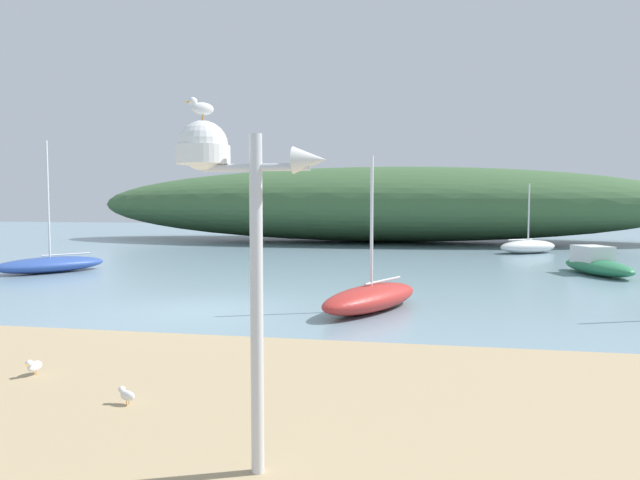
{
  "coord_description": "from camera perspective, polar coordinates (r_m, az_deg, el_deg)",
  "views": [
    {
      "loc": [
        5.39,
        -13.48,
        2.71
      ],
      "look_at": [
        2.25,
        3.62,
        1.57
      ],
      "focal_mm": 31.32,
      "sensor_mm": 36.0,
      "label": 1
    }
  ],
  "objects": [
    {
      "name": "ground_plane",
      "position": [
        14.77,
        -11.29,
        -6.91
      ],
      "size": [
        120.0,
        120.0,
        0.0
      ],
      "primitive_type": "plane",
      "color": "#7A99A8"
    },
    {
      "name": "distant_hill",
      "position": [
        40.54,
        6.09,
        3.65
      ],
      "size": [
        42.4,
        12.89,
        5.32
      ],
      "primitive_type": "ellipsoid",
      "color": "#3D6038",
      "rests_on": "ground"
    },
    {
      "name": "sailboat_by_sandbar",
      "position": [
        24.44,
        -25.85,
        -2.24
      ],
      "size": [
        3.69,
        4.3,
        5.17
      ],
      "color": "#2D4C9E",
      "rests_on": "ground"
    },
    {
      "name": "sailboat_far_left",
      "position": [
        14.23,
        5.26,
        -5.87
      ],
      "size": [
        2.82,
        4.02,
        3.9
      ],
      "color": "#B72D28",
      "rests_on": "ground"
    },
    {
      "name": "seagull_mid_strand",
      "position": [
        7.63,
        -19.15,
        -14.68
      ],
      "size": [
        0.31,
        0.17,
        0.22
      ],
      "color": "orange",
      "rests_on": "beach_sand"
    },
    {
      "name": "motorboat_mid_channel",
      "position": [
        23.77,
        26.42,
        -2.21
      ],
      "size": [
        2.38,
        4.15,
        1.08
      ],
      "color": "#287A4C",
      "rests_on": "ground"
    },
    {
      "name": "seagull_near_waterline",
      "position": [
        9.34,
        -27.19,
        -11.35
      ],
      "size": [
        0.13,
        0.37,
        0.26
      ],
      "color": "orange",
      "rests_on": "beach_sand"
    },
    {
      "name": "mast_structure",
      "position": [
        5.2,
        -9.63,
        5.57
      ],
      "size": [
        1.4,
        0.5,
        3.27
      ],
      "color": "silver",
      "rests_on": "beach_sand"
    },
    {
      "name": "seagull_on_radar",
      "position": [
        5.34,
        -12.06,
        13.13
      ],
      "size": [
        0.25,
        0.21,
        0.2
      ],
      "color": "orange",
      "rests_on": "mast_structure"
    },
    {
      "name": "sailboat_inner_mooring",
      "position": [
        32.45,
        20.48,
        -0.62
      ],
      "size": [
        3.73,
        3.05,
        3.8
      ],
      "color": "white",
      "rests_on": "ground"
    }
  ]
}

